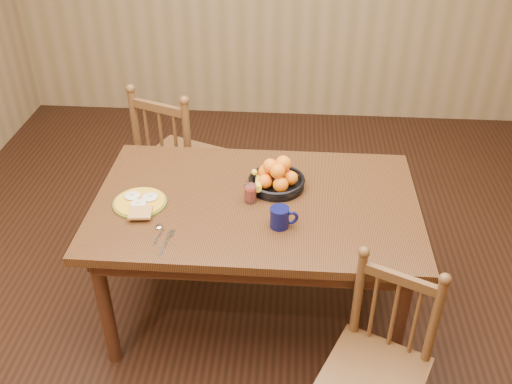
# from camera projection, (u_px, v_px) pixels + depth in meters

# --- Properties ---
(room) EXTENTS (4.52, 5.02, 2.72)m
(room) POSITION_uv_depth(u_px,v_px,m) (256.00, 88.00, 2.48)
(room) COLOR black
(room) RESTS_ON ground
(dining_table) EXTENTS (1.60, 1.00, 0.75)m
(dining_table) POSITION_uv_depth(u_px,v_px,m) (256.00, 214.00, 2.87)
(dining_table) COLOR black
(dining_table) RESTS_ON ground
(chair_far) EXTENTS (0.58, 0.57, 0.99)m
(chair_far) POSITION_uv_depth(u_px,v_px,m) (178.00, 159.00, 3.67)
(chair_far) COLOR #432914
(chair_far) RESTS_ON ground
(chair_near) EXTENTS (0.52, 0.51, 0.88)m
(chair_near) POSITION_uv_depth(u_px,v_px,m) (378.00, 365.00, 2.39)
(chair_near) COLOR #432914
(chair_near) RESTS_ON ground
(breakfast_plate) EXTENTS (0.26, 0.29, 0.04)m
(breakfast_plate) POSITION_uv_depth(u_px,v_px,m) (140.00, 203.00, 2.78)
(breakfast_plate) COLOR #59601E
(breakfast_plate) RESTS_ON dining_table
(fork) EXTENTS (0.04, 0.18, 0.00)m
(fork) POSITION_uv_depth(u_px,v_px,m) (167.00, 241.00, 2.55)
(fork) COLOR silver
(fork) RESTS_ON dining_table
(spoon) EXTENTS (0.05, 0.16, 0.01)m
(spoon) POSITION_uv_depth(u_px,v_px,m) (159.00, 230.00, 2.62)
(spoon) COLOR silver
(spoon) RESTS_ON dining_table
(coffee_mug) EXTENTS (0.13, 0.09, 0.10)m
(coffee_mug) POSITION_uv_depth(u_px,v_px,m) (281.00, 217.00, 2.62)
(coffee_mug) COLOR #0A0C37
(coffee_mug) RESTS_ON dining_table
(juice_glass) EXTENTS (0.06, 0.06, 0.09)m
(juice_glass) POSITION_uv_depth(u_px,v_px,m) (250.00, 194.00, 2.79)
(juice_glass) COLOR silver
(juice_glass) RESTS_ON dining_table
(fruit_bowl) EXTENTS (0.29, 0.29, 0.17)m
(fruit_bowl) POSITION_uv_depth(u_px,v_px,m) (276.00, 178.00, 2.89)
(fruit_bowl) COLOR black
(fruit_bowl) RESTS_ON dining_table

